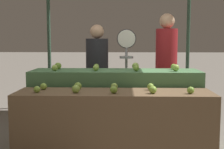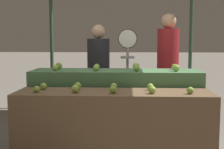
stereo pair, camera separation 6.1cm
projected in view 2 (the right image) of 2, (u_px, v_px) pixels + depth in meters
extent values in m
cylinder|color=#33513D|center=(52.00, 45.00, 6.35)|extent=(0.07, 0.07, 2.57)
cylinder|color=#33513D|center=(191.00, 45.00, 6.21)|extent=(0.07, 0.07, 2.57)
cube|color=brown|center=(114.00, 130.00, 3.38)|extent=(2.10, 0.55, 0.84)
cube|color=#4C7A4C|center=(116.00, 110.00, 3.96)|extent=(2.10, 0.55, 1.01)
sphere|color=#84AD3D|center=(37.00, 89.00, 3.27)|extent=(0.07, 0.07, 0.07)
sphere|color=#8EB247|center=(75.00, 89.00, 3.24)|extent=(0.09, 0.09, 0.09)
sphere|color=#7AA338|center=(113.00, 90.00, 3.21)|extent=(0.08, 0.08, 0.08)
sphere|color=#84AD3D|center=(152.00, 90.00, 3.19)|extent=(0.08, 0.08, 0.08)
sphere|color=#7AA338|center=(190.00, 90.00, 3.18)|extent=(0.07, 0.07, 0.07)
sphere|color=#84AD3D|center=(44.00, 86.00, 3.46)|extent=(0.07, 0.07, 0.07)
sphere|color=#84AD3D|center=(78.00, 86.00, 3.46)|extent=(0.08, 0.08, 0.08)
sphere|color=#8EB247|center=(114.00, 86.00, 3.44)|extent=(0.08, 0.08, 0.08)
sphere|color=#84AD3D|center=(150.00, 87.00, 3.42)|extent=(0.08, 0.08, 0.08)
sphere|color=#8EB247|center=(55.00, 68.00, 3.83)|extent=(0.08, 0.08, 0.08)
sphere|color=#8EB247|center=(96.00, 68.00, 3.81)|extent=(0.08, 0.08, 0.08)
sphere|color=#7AA338|center=(137.00, 68.00, 3.78)|extent=(0.07, 0.07, 0.07)
sphere|color=#8EB247|center=(176.00, 68.00, 3.76)|extent=(0.09, 0.09, 0.09)
sphere|color=#7AA338|center=(59.00, 66.00, 4.05)|extent=(0.09, 0.09, 0.09)
sphere|color=#7AA338|center=(97.00, 67.00, 4.01)|extent=(0.07, 0.07, 0.07)
sphere|color=#8EB247|center=(136.00, 66.00, 4.01)|extent=(0.09, 0.09, 0.09)
sphere|color=#84AD3D|center=(174.00, 67.00, 3.97)|extent=(0.07, 0.07, 0.07)
cylinder|color=#99999E|center=(127.00, 86.00, 4.58)|extent=(0.04, 0.04, 1.43)
cylinder|color=black|center=(128.00, 39.00, 4.50)|extent=(0.28, 0.01, 0.28)
cylinder|color=silver|center=(128.00, 39.00, 4.48)|extent=(0.26, 0.02, 0.26)
cylinder|color=#99999E|center=(128.00, 52.00, 4.51)|extent=(0.01, 0.01, 0.14)
cylinder|color=#99999E|center=(128.00, 57.00, 4.51)|extent=(0.20, 0.20, 0.03)
cube|color=#2D2D38|center=(99.00, 105.00, 4.84)|extent=(0.30, 0.25, 0.75)
cylinder|color=#232328|center=(98.00, 60.00, 4.76)|extent=(0.46, 0.46, 0.65)
sphere|color=tan|center=(98.00, 32.00, 4.71)|extent=(0.21, 0.21, 0.21)
cube|color=#2D2D38|center=(167.00, 101.00, 4.93)|extent=(0.29, 0.25, 0.83)
cylinder|color=maroon|center=(168.00, 52.00, 4.84)|extent=(0.46, 0.46, 0.72)
sphere|color=tan|center=(169.00, 21.00, 4.79)|extent=(0.24, 0.24, 0.24)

